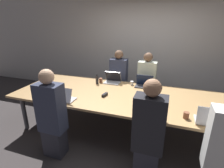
% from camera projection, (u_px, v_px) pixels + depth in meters
% --- Properties ---
extents(ground_plane, '(24.00, 24.00, 0.00)m').
position_uv_depth(ground_plane, '(128.00, 131.00, 3.45)').
color(ground_plane, '#383333').
extents(curtain_wall, '(12.00, 0.06, 2.80)m').
position_uv_depth(curtain_wall, '(147.00, 46.00, 4.70)').
color(curtain_wall, '#BCB7B2').
rests_on(curtain_wall, ground_plane).
extents(conference_table, '(4.33, 1.47, 0.76)m').
position_uv_depth(conference_table, '(130.00, 98.00, 3.20)').
color(conference_table, tan).
rests_on(conference_table, ground_plane).
extents(laptop_far_center, '(0.35, 0.23, 0.23)m').
position_uv_depth(laptop_far_center, '(144.00, 83.00, 3.62)').
color(laptop_far_center, '#333338').
rests_on(laptop_far_center, conference_table).
extents(person_far_center, '(0.40, 0.24, 1.41)m').
position_uv_depth(person_far_center, '(146.00, 85.00, 3.97)').
color(person_far_center, '#2D2D38').
rests_on(person_far_center, ground_plane).
extents(cup_far_center, '(0.07, 0.07, 0.08)m').
position_uv_depth(cup_far_center, '(132.00, 83.00, 3.71)').
color(cup_far_center, white).
rests_on(cup_far_center, conference_table).
extents(laptop_near_midright, '(0.35, 0.26, 0.26)m').
position_uv_depth(laptop_near_midright, '(150.00, 110.00, 2.52)').
color(laptop_near_midright, silver).
rests_on(laptop_near_midright, conference_table).
extents(person_near_midright, '(0.40, 0.24, 1.43)m').
position_uv_depth(person_near_midright, '(148.00, 133.00, 2.24)').
color(person_near_midright, '#2D2D38').
rests_on(person_near_midright, ground_plane).
extents(laptop_near_right, '(0.37, 0.26, 0.26)m').
position_uv_depth(laptop_near_right, '(211.00, 119.00, 2.29)').
color(laptop_near_right, silver).
rests_on(laptop_near_right, conference_table).
extents(person_near_right, '(0.40, 0.24, 1.40)m').
position_uv_depth(person_near_right, '(224.00, 153.00, 1.93)').
color(person_near_right, '#2D2D38').
rests_on(person_near_right, ground_plane).
extents(cup_near_right, '(0.08, 0.08, 0.09)m').
position_uv_depth(cup_near_right, '(186.00, 115.00, 2.44)').
color(cup_near_right, brown).
rests_on(cup_near_right, conference_table).
extents(laptop_near_left, '(0.35, 0.25, 0.24)m').
position_uv_depth(laptop_near_left, '(64.00, 97.00, 2.97)').
color(laptop_near_left, '#B7B7BC').
rests_on(laptop_near_left, conference_table).
extents(person_near_left, '(0.40, 0.24, 1.43)m').
position_uv_depth(person_near_left, '(52.00, 116.00, 2.64)').
color(person_near_left, '#2D2D38').
rests_on(person_near_left, ground_plane).
extents(laptop_far_midleft, '(0.34, 0.25, 0.25)m').
position_uv_depth(laptop_far_midleft, '(113.00, 79.00, 3.84)').
color(laptop_far_midleft, '#B7B7BC').
rests_on(laptop_far_midleft, conference_table).
extents(person_far_midleft, '(0.40, 0.24, 1.42)m').
position_uv_depth(person_far_midleft, '(119.00, 80.00, 4.24)').
color(person_far_midleft, '#2D2D38').
rests_on(person_far_midleft, ground_plane).
extents(cup_far_midleft, '(0.08, 0.08, 0.10)m').
position_uv_depth(cup_far_midleft, '(101.00, 80.00, 3.85)').
color(cup_far_midleft, brown).
rests_on(cup_far_midleft, conference_table).
extents(bottle_far_midleft, '(0.06, 0.06, 0.21)m').
position_uv_depth(bottle_far_midleft, '(97.00, 80.00, 3.77)').
color(bottle_far_midleft, black).
rests_on(bottle_far_midleft, conference_table).
extents(stapler, '(0.07, 0.16, 0.05)m').
position_uv_depth(stapler, '(105.00, 95.00, 3.17)').
color(stapler, black).
rests_on(stapler, conference_table).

